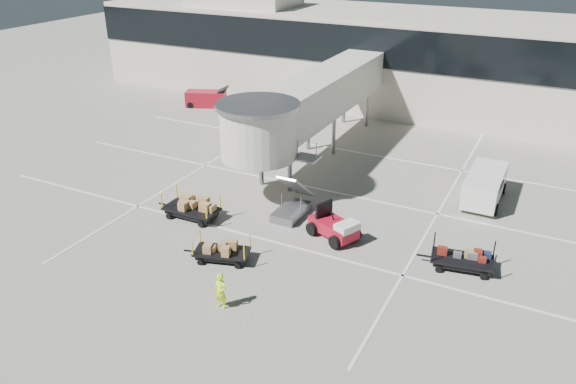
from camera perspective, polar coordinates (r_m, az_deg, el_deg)
name	(u,v)px	position (r m, az deg, el deg)	size (l,w,h in m)	color
ground	(271,265)	(27.61, -1.74, -7.41)	(140.00, 140.00, 0.00)	#9F9C8E
lane_markings	(332,189)	(35.26, 4.54, 0.27)	(40.00, 30.00, 0.02)	white
terminal	(427,60)	(52.68, 13.95, 12.86)	(64.00, 12.11, 15.20)	beige
jet_bridge	(306,104)	(37.49, 1.81, 8.89)	(5.70, 20.40, 6.03)	beige
baggage_tug	(335,227)	(29.63, 4.75, -3.55)	(3.02, 2.61, 1.79)	maroon
suitcase_cart	(463,260)	(28.32, 17.35, -6.61)	(3.68, 1.92, 1.41)	black
box_cart_near	(224,252)	(27.84, -6.53, -6.08)	(3.37, 2.06, 1.30)	black
box_cart_far	(193,209)	(31.91, -9.59, -1.68)	(3.84, 1.58, 1.50)	black
ground_worker	(221,291)	(24.50, -6.86, -9.98)	(0.62, 0.41, 1.71)	#CCFF1A
minivan	(485,183)	(35.41, 19.39, 0.86)	(2.14, 4.81, 1.82)	white
belt_loader	(206,99)	(52.18, -8.30, 9.36)	(4.08, 2.79, 1.85)	maroon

